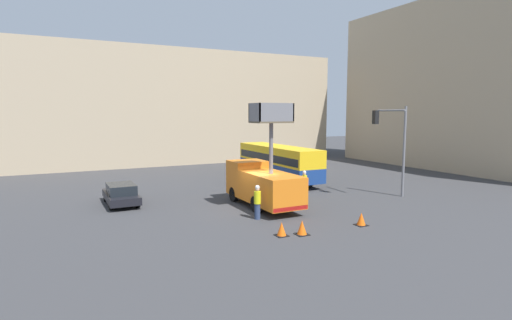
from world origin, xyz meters
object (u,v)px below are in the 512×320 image
city_bus (278,160)px  traffic_cone_far_side (302,228)px  traffic_light_pole (394,137)px  road_worker_directing (304,184)px  road_worker_near_truck (257,202)px  utility_truck (262,183)px  traffic_cone_mid_road (282,229)px  traffic_cone_near_truck (361,219)px  parked_car_curbside (121,194)px

city_bus → traffic_cone_far_side: city_bus is taller
traffic_light_pole → road_worker_directing: (-5.39, 2.89, -3.26)m
traffic_cone_far_side → road_worker_near_truck: bearing=100.0°
utility_truck → road_worker_near_truck: bearing=-123.0°
traffic_cone_mid_road → traffic_cone_far_side: bearing=-16.4°
utility_truck → road_worker_directing: bearing=17.2°
traffic_cone_far_side → road_worker_directing: bearing=55.6°
traffic_cone_near_truck → traffic_cone_mid_road: (-4.63, 0.33, -0.01)m
road_worker_directing → parked_car_curbside: size_ratio=0.44×
city_bus → road_worker_near_truck: size_ratio=5.45×
traffic_light_pole → traffic_cone_far_side: (-10.35, -4.35, -3.87)m
road_worker_near_truck → traffic_cone_mid_road: road_worker_near_truck is taller
utility_truck → parked_car_curbside: 9.09m
road_worker_directing → utility_truck: bearing=26.3°
traffic_light_pole → road_worker_near_truck: (-10.97, -0.84, -3.24)m
traffic_cone_mid_road → traffic_cone_far_side: size_ratio=0.95×
parked_car_curbside → road_worker_directing: bearing=-16.1°
city_bus → traffic_cone_far_side: 15.45m
traffic_cone_near_truck → parked_car_curbside: bearing=134.4°
traffic_light_pole → traffic_cone_near_truck: traffic_light_pole is taller
utility_truck → traffic_cone_mid_road: bearing=-109.1°
road_worker_directing → traffic_cone_near_truck: road_worker_directing is taller
road_worker_near_truck → traffic_cone_mid_road: 3.31m
traffic_cone_mid_road → parked_car_curbside: parked_car_curbside is taller
utility_truck → city_bus: (5.69, 7.84, 0.27)m
traffic_light_pole → traffic_cone_mid_road: traffic_light_pole is taller
traffic_cone_near_truck → traffic_cone_mid_road: 4.64m
city_bus → traffic_cone_near_truck: (-3.04, -13.90, -1.48)m
traffic_light_pole → traffic_cone_near_truck: size_ratio=9.27×
traffic_cone_far_side → parked_car_curbside: 12.61m
city_bus → traffic_cone_mid_road: (-7.67, -13.56, -1.49)m
road_worker_directing → parked_car_curbside: (-11.75, 3.38, -0.24)m
road_worker_near_truck → traffic_cone_near_truck: bearing=-88.5°
road_worker_near_truck → traffic_cone_near_truck: (4.27, -3.56, -0.64)m
road_worker_directing → traffic_cone_far_side: (-4.96, -7.24, -0.61)m
road_worker_directing → road_worker_near_truck: bearing=42.8°
traffic_cone_mid_road → traffic_cone_far_side: traffic_cone_far_side is taller
utility_truck → parked_car_curbside: utility_truck is taller
road_worker_directing → traffic_cone_far_side: size_ratio=2.66×
road_worker_directing → traffic_cone_near_truck: bearing=89.0°
city_bus → traffic_cone_far_side: size_ratio=14.85×
road_worker_near_truck → city_bus: bearing=6.0°
parked_car_curbside → traffic_cone_near_truck: bearing=-45.6°
traffic_cone_far_side → city_bus: bearing=64.2°
road_worker_directing → traffic_cone_far_side: road_worker_directing is taller
road_worker_near_truck → utility_truck: bearing=8.2°
road_worker_near_truck → road_worker_directing: (5.58, 3.72, -0.03)m
city_bus → traffic_light_pole: size_ratio=1.65×
traffic_cone_near_truck → traffic_cone_mid_road: bearing=175.9°
city_bus → traffic_cone_far_side: (-6.70, -13.85, -1.47)m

